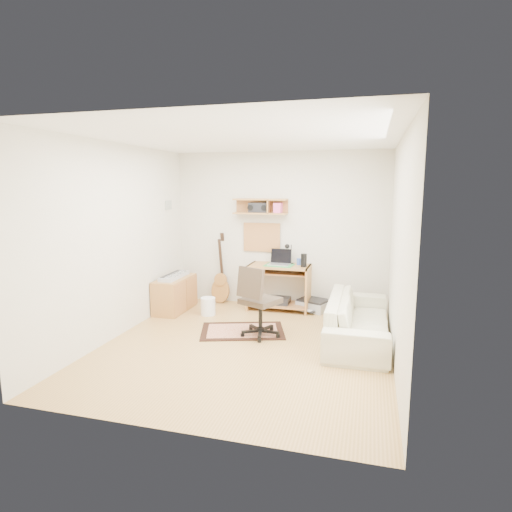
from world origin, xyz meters
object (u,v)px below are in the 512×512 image
(cabinet, at_px, (175,294))
(printer, at_px, (313,305))
(sofa, at_px, (359,312))
(desk, at_px, (279,287))
(task_chair, at_px, (260,301))

(cabinet, distance_m, printer, 2.29)
(sofa, bearing_deg, cabinet, 78.61)
(printer, xyz_separation_m, sofa, (0.75, -1.19, 0.30))
(desk, relative_size, sofa, 0.50)
(cabinet, bearing_deg, printer, 15.16)
(desk, bearing_deg, printer, 8.37)
(desk, xyz_separation_m, printer, (0.56, 0.08, -0.29))
(task_chair, bearing_deg, cabinet, 179.02)
(desk, distance_m, cabinet, 1.73)
(cabinet, bearing_deg, sofa, -11.39)
(task_chair, relative_size, printer, 2.09)
(desk, bearing_deg, task_chair, -89.00)
(sofa, bearing_deg, desk, 49.83)
(cabinet, bearing_deg, task_chair, -25.58)
(task_chair, xyz_separation_m, sofa, (1.29, 0.20, -0.11))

